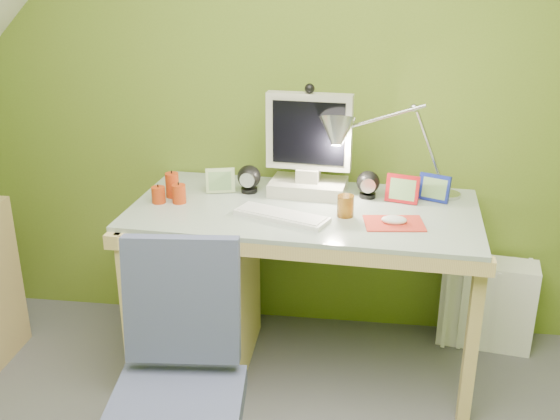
# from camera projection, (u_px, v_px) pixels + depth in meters

# --- Properties ---
(wall_back) EXTENTS (3.20, 0.01, 2.40)m
(wall_back) POSITION_uv_depth(u_px,v_px,m) (297.00, 95.00, 3.08)
(wall_back) COLOR olive
(wall_back) RESTS_ON floor
(desk) EXTENTS (1.53, 0.83, 0.80)m
(desk) POSITION_uv_depth(u_px,v_px,m) (303.00, 289.00, 2.98)
(desk) COLOR tan
(desk) RESTS_ON floor
(monitor) EXTENTS (0.39, 0.25, 0.52)m
(monitor) POSITION_uv_depth(u_px,v_px,m) (309.00, 138.00, 2.90)
(monitor) COLOR #B6B4A4
(monitor) RESTS_ON desk
(speaker_left) EXTENTS (0.12, 0.12, 0.13)m
(speaker_left) POSITION_uv_depth(u_px,v_px,m) (249.00, 179.00, 2.99)
(speaker_left) COLOR black
(speaker_left) RESTS_ON desk
(speaker_right) EXTENTS (0.11, 0.11, 0.12)m
(speaker_right) POSITION_uv_depth(u_px,v_px,m) (368.00, 184.00, 2.92)
(speaker_right) COLOR black
(speaker_right) RESTS_ON desk
(keyboard) EXTENTS (0.42, 0.26, 0.02)m
(keyboard) POSITION_uv_depth(u_px,v_px,m) (282.00, 216.00, 2.71)
(keyboard) COLOR white
(keyboard) RESTS_ON desk
(mousepad) EXTENTS (0.26, 0.20, 0.01)m
(mousepad) POSITION_uv_depth(u_px,v_px,m) (394.00, 223.00, 2.65)
(mousepad) COLOR red
(mousepad) RESTS_ON desk
(mouse) EXTENTS (0.11, 0.08, 0.04)m
(mouse) POSITION_uv_depth(u_px,v_px,m) (394.00, 220.00, 2.65)
(mouse) COLOR white
(mouse) RESTS_ON mousepad
(amber_tumbler) EXTENTS (0.08, 0.08, 0.09)m
(amber_tumbler) POSITION_uv_depth(u_px,v_px,m) (345.00, 206.00, 2.72)
(amber_tumbler) COLOR #8F5914
(amber_tumbler) RESTS_ON desk
(candle_cluster) EXTENTS (0.18, 0.16, 0.11)m
(candle_cluster) POSITION_uv_depth(u_px,v_px,m) (170.00, 188.00, 2.89)
(candle_cluster) COLOR #B7360F
(candle_cluster) RESTS_ON desk
(photo_frame_red) EXTENTS (0.14, 0.06, 0.12)m
(photo_frame_red) POSITION_uv_depth(u_px,v_px,m) (402.00, 189.00, 2.87)
(photo_frame_red) COLOR #AF1219
(photo_frame_red) RESTS_ON desk
(photo_frame_blue) EXTENTS (0.13, 0.08, 0.12)m
(photo_frame_blue) POSITION_uv_depth(u_px,v_px,m) (434.00, 188.00, 2.89)
(photo_frame_blue) COLOR navy
(photo_frame_blue) RESTS_ON desk
(photo_frame_green) EXTENTS (0.13, 0.05, 0.11)m
(photo_frame_green) POSITION_uv_depth(u_px,v_px,m) (220.00, 180.00, 2.99)
(photo_frame_green) COLOR #ABC487
(photo_frame_green) RESTS_ON desk
(desk_lamp) EXTENTS (0.60, 0.28, 0.63)m
(desk_lamp) POSITION_uv_depth(u_px,v_px,m) (413.00, 129.00, 2.83)
(desk_lamp) COLOR #BBBBC0
(desk_lamp) RESTS_ON desk
(task_chair) EXTENTS (0.53, 0.53, 0.88)m
(task_chair) POSITION_uv_depth(u_px,v_px,m) (176.00, 409.00, 2.12)
(task_chair) COLOR #40476A
(task_chair) RESTS_ON floor
(radiator) EXTENTS (0.46, 0.24, 0.44)m
(radiator) POSITION_uv_depth(u_px,v_px,m) (486.00, 303.00, 3.21)
(radiator) COLOR white
(radiator) RESTS_ON floor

